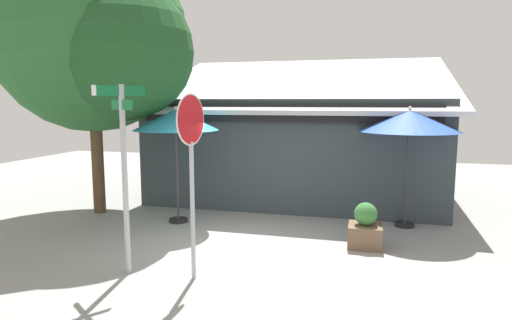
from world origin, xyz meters
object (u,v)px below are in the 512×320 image
at_px(stop_sign, 191,150).
at_px(patio_umbrella_teal_left, 176,121).
at_px(sidewalk_planter, 365,228).
at_px(street_sign_post, 124,161).
at_px(patio_umbrella_royal_blue_center, 409,121).
at_px(shade_tree, 99,39).

xyz_separation_m(stop_sign, patio_umbrella_teal_left, (-1.66, 3.01, 0.32)).
relative_size(patio_umbrella_teal_left, sidewalk_planter, 3.09).
xyz_separation_m(stop_sign, sidewalk_planter, (2.66, 2.30, -1.72)).
bearing_deg(sidewalk_planter, street_sign_post, -148.34).
bearing_deg(patio_umbrella_royal_blue_center, shade_tree, -174.03).
height_order(street_sign_post, patio_umbrella_teal_left, street_sign_post).
height_order(patio_umbrella_teal_left, patio_umbrella_royal_blue_center, patio_umbrella_royal_blue_center).
relative_size(stop_sign, patio_umbrella_teal_left, 1.08).
height_order(patio_umbrella_teal_left, shade_tree, shade_tree).
bearing_deg(patio_umbrella_teal_left, shade_tree, 174.27).
bearing_deg(sidewalk_planter, patio_umbrella_teal_left, 170.72).
xyz_separation_m(street_sign_post, shade_tree, (-2.58, 3.27, 2.45)).
distance_m(patio_umbrella_teal_left, patio_umbrella_royal_blue_center, 5.28).
xyz_separation_m(stop_sign, shade_tree, (-3.73, 3.22, 2.25)).
distance_m(patio_umbrella_royal_blue_center, sidewalk_planter, 2.78).
bearing_deg(street_sign_post, shade_tree, 128.22).
bearing_deg(patio_umbrella_royal_blue_center, sidewalk_planter, -117.45).
relative_size(street_sign_post, patio_umbrella_royal_blue_center, 1.13).
bearing_deg(shade_tree, patio_umbrella_royal_blue_center, 5.97).
distance_m(patio_umbrella_teal_left, sidewalk_planter, 4.83).
height_order(stop_sign, patio_umbrella_teal_left, stop_sign).
relative_size(street_sign_post, patio_umbrella_teal_left, 1.14).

